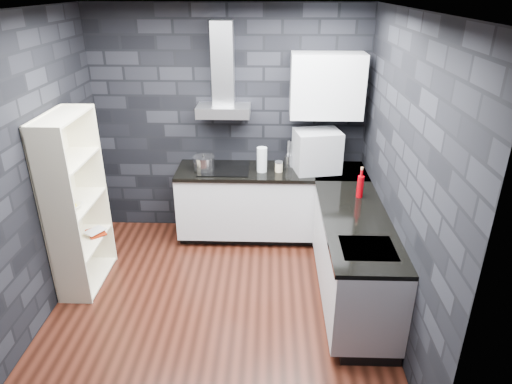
# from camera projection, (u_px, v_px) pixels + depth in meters

# --- Properties ---
(ground) EXTENTS (3.20, 3.20, 0.00)m
(ground) POSITION_uv_depth(u_px,v_px,m) (219.00, 302.00, 4.52)
(ground) COLOR #3F1A10
(ceiling) EXTENTS (3.20, 3.20, 0.00)m
(ceiling) POSITION_uv_depth(u_px,v_px,m) (207.00, 10.00, 3.39)
(ceiling) COLOR silver
(wall_back) EXTENTS (3.20, 0.05, 2.70)m
(wall_back) POSITION_uv_depth(u_px,v_px,m) (230.00, 124.00, 5.43)
(wall_back) COLOR black
(wall_back) RESTS_ON ground
(wall_front) EXTENTS (3.20, 0.05, 2.70)m
(wall_front) POSITION_uv_depth(u_px,v_px,m) (180.00, 292.00, 2.48)
(wall_front) COLOR black
(wall_front) RESTS_ON ground
(wall_left) EXTENTS (0.05, 3.20, 2.70)m
(wall_left) POSITION_uv_depth(u_px,v_px,m) (30.00, 174.00, 4.01)
(wall_left) COLOR black
(wall_left) RESTS_ON ground
(wall_right) EXTENTS (0.05, 3.20, 2.70)m
(wall_right) POSITION_uv_depth(u_px,v_px,m) (403.00, 179.00, 3.91)
(wall_right) COLOR black
(wall_right) RESTS_ON ground
(toekick_back) EXTENTS (2.18, 0.50, 0.10)m
(toekick_back) POSITION_uv_depth(u_px,v_px,m) (270.00, 231.00, 5.70)
(toekick_back) COLOR black
(toekick_back) RESTS_ON ground
(toekick_right) EXTENTS (0.50, 1.78, 0.10)m
(toekick_right) POSITION_uv_depth(u_px,v_px,m) (354.00, 294.00, 4.55)
(toekick_right) COLOR black
(toekick_right) RESTS_ON ground
(counter_back_cab) EXTENTS (2.20, 0.60, 0.76)m
(counter_back_cab) POSITION_uv_depth(u_px,v_px,m) (271.00, 202.00, 5.49)
(counter_back_cab) COLOR silver
(counter_back_cab) RESTS_ON ground
(counter_right_cab) EXTENTS (0.60, 1.80, 0.76)m
(counter_right_cab) POSITION_uv_depth(u_px,v_px,m) (354.00, 258.00, 4.38)
(counter_right_cab) COLOR silver
(counter_right_cab) RESTS_ON ground
(counter_back_top) EXTENTS (2.20, 0.62, 0.04)m
(counter_back_top) POSITION_uv_depth(u_px,v_px,m) (271.00, 171.00, 5.31)
(counter_back_top) COLOR black
(counter_back_top) RESTS_ON counter_back_cab
(counter_right_top) EXTENTS (0.62, 1.80, 0.04)m
(counter_right_top) POSITION_uv_depth(u_px,v_px,m) (356.00, 221.00, 4.21)
(counter_right_top) COLOR black
(counter_right_top) RESTS_ON counter_right_cab
(counter_corner_top) EXTENTS (0.62, 0.62, 0.04)m
(counter_corner_top) POSITION_uv_depth(u_px,v_px,m) (340.00, 172.00, 5.30)
(counter_corner_top) COLOR black
(counter_corner_top) RESTS_ON counter_right_cab
(hood_body) EXTENTS (0.60, 0.34, 0.12)m
(hood_body) POSITION_uv_depth(u_px,v_px,m) (224.00, 111.00, 5.17)
(hood_body) COLOR silver
(hood_body) RESTS_ON wall_back
(hood_chimney) EXTENTS (0.24, 0.20, 0.90)m
(hood_chimney) POSITION_uv_depth(u_px,v_px,m) (223.00, 64.00, 5.02)
(hood_chimney) COLOR silver
(hood_chimney) RESTS_ON hood_body
(upper_cabinet) EXTENTS (0.80, 0.35, 0.70)m
(upper_cabinet) POSITION_uv_depth(u_px,v_px,m) (327.00, 86.00, 5.01)
(upper_cabinet) COLOR silver
(upper_cabinet) RESTS_ON wall_back
(cooktop) EXTENTS (0.58, 0.50, 0.01)m
(cooktop) POSITION_uv_depth(u_px,v_px,m) (224.00, 168.00, 5.33)
(cooktop) COLOR black
(cooktop) RESTS_ON counter_back_top
(sink_rim) EXTENTS (0.44, 0.40, 0.01)m
(sink_rim) POSITION_uv_depth(u_px,v_px,m) (368.00, 248.00, 3.75)
(sink_rim) COLOR silver
(sink_rim) RESTS_ON counter_right_top
(pot) EXTENTS (0.32, 0.32, 0.14)m
(pot) POSITION_uv_depth(u_px,v_px,m) (204.00, 164.00, 5.26)
(pot) COLOR #B3B2B7
(pot) RESTS_ON cooktop
(glass_vase) EXTENTS (0.14, 0.14, 0.29)m
(glass_vase) POSITION_uv_depth(u_px,v_px,m) (262.00, 160.00, 5.20)
(glass_vase) COLOR silver
(glass_vase) RESTS_ON counter_back_top
(storage_jar) EXTENTS (0.11, 0.11, 0.11)m
(storage_jar) POSITION_uv_depth(u_px,v_px,m) (279.00, 167.00, 5.23)
(storage_jar) COLOR beige
(storage_jar) RESTS_ON counter_back_top
(utensil_crock) EXTENTS (0.13, 0.13, 0.14)m
(utensil_crock) POSITION_uv_depth(u_px,v_px,m) (289.00, 161.00, 5.37)
(utensil_crock) COLOR #B3B2B7
(utensil_crock) RESTS_ON counter_back_top
(appliance_garage) EXTENTS (0.56, 0.48, 0.50)m
(appliance_garage) POSITION_uv_depth(u_px,v_px,m) (317.00, 152.00, 5.19)
(appliance_garage) COLOR #9FA0A5
(appliance_garage) RESTS_ON counter_back_top
(red_bottle) EXTENTS (0.08, 0.08, 0.23)m
(red_bottle) POSITION_uv_depth(u_px,v_px,m) (360.00, 187.00, 4.59)
(red_bottle) COLOR #920007
(red_bottle) RESTS_ON counter_right_top
(bookshelf) EXTENTS (0.58, 0.87, 1.80)m
(bookshelf) POSITION_uv_depth(u_px,v_px,m) (76.00, 204.00, 4.49)
(bookshelf) COLOR #F8F0CC
(bookshelf) RESTS_ON ground
(fruit_bowl) EXTENTS (0.27, 0.27, 0.05)m
(fruit_bowl) POSITION_uv_depth(u_px,v_px,m) (70.00, 207.00, 4.34)
(fruit_bowl) COLOR white
(fruit_bowl) RESTS_ON bookshelf
(book_red) EXTENTS (0.15, 0.12, 0.23)m
(book_red) POSITION_uv_depth(u_px,v_px,m) (86.00, 226.00, 4.75)
(book_red) COLOR maroon
(book_red) RESTS_ON bookshelf
(book_second) EXTENTS (0.13, 0.09, 0.20)m
(book_second) POSITION_uv_depth(u_px,v_px,m) (89.00, 221.00, 4.80)
(book_second) COLOR #B2B2B2
(book_second) RESTS_ON bookshelf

